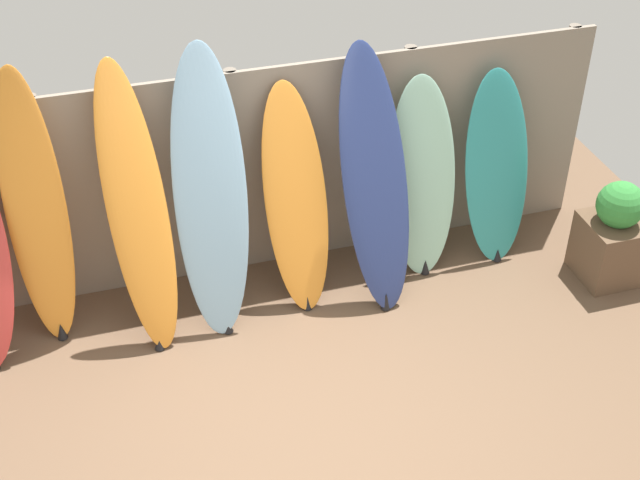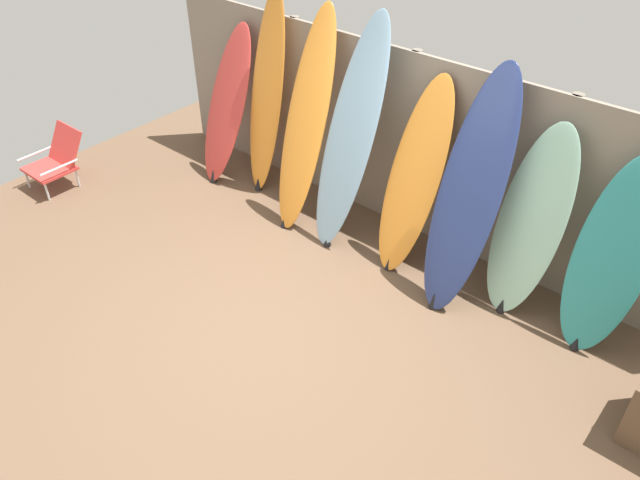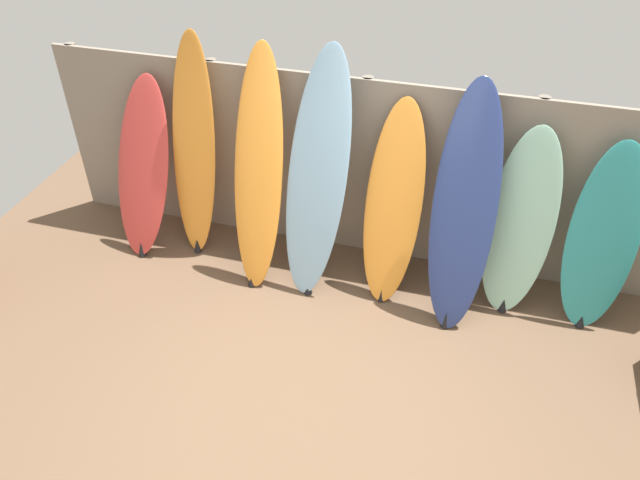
% 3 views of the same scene
% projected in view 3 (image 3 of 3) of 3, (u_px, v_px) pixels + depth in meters
% --- Properties ---
extents(ground, '(7.68, 7.68, 0.00)m').
position_uv_depth(ground, '(301.00, 401.00, 4.82)').
color(ground, brown).
extents(fence_back, '(6.08, 0.11, 1.80)m').
position_uv_depth(fence_back, '(363.00, 170.00, 5.79)').
color(fence_back, gray).
rests_on(fence_back, ground).
extents(surfboard_red_0, '(0.61, 0.76, 1.68)m').
position_uv_depth(surfboard_red_0, '(143.00, 169.00, 5.94)').
color(surfboard_red_0, '#D13D38').
rests_on(surfboard_red_0, ground).
extents(surfboard_orange_1, '(0.46, 0.51, 2.12)m').
position_uv_depth(surfboard_orange_1, '(194.00, 150.00, 5.79)').
color(surfboard_orange_1, orange).
rests_on(surfboard_orange_1, ground).
extents(surfboard_orange_2, '(0.52, 0.89, 2.10)m').
position_uv_depth(surfboard_orange_2, '(259.00, 171.00, 5.51)').
color(surfboard_orange_2, orange).
rests_on(surfboard_orange_2, ground).
extents(surfboard_skyblue_3, '(0.64, 0.83, 2.16)m').
position_uv_depth(surfboard_skyblue_3, '(317.00, 177.00, 5.37)').
color(surfboard_skyblue_3, '#8CB7D6').
rests_on(surfboard_skyblue_3, ground).
extents(surfboard_orange_4, '(0.50, 0.73, 1.73)m').
position_uv_depth(surfboard_orange_4, '(393.00, 205.00, 5.42)').
color(surfboard_orange_4, orange).
rests_on(surfboard_orange_4, ground).
extents(surfboard_navy_5, '(0.58, 0.90, 2.01)m').
position_uv_depth(surfboard_navy_5, '(464.00, 210.00, 5.11)').
color(surfboard_navy_5, navy).
rests_on(surfboard_navy_5, ground).
extents(surfboard_seafoam_6, '(0.60, 0.55, 1.65)m').
position_uv_depth(surfboard_seafoam_6, '(520.00, 225.00, 5.26)').
color(surfboard_seafoam_6, '#9ED6BC').
rests_on(surfboard_seafoam_6, ground).
extents(surfboard_teal_7, '(0.57, 0.52, 1.62)m').
position_uv_depth(surfboard_teal_7, '(603.00, 240.00, 5.12)').
color(surfboard_teal_7, teal).
rests_on(surfboard_teal_7, ground).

